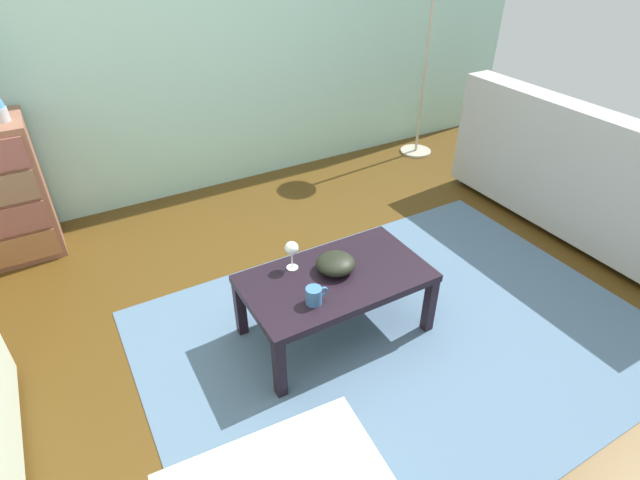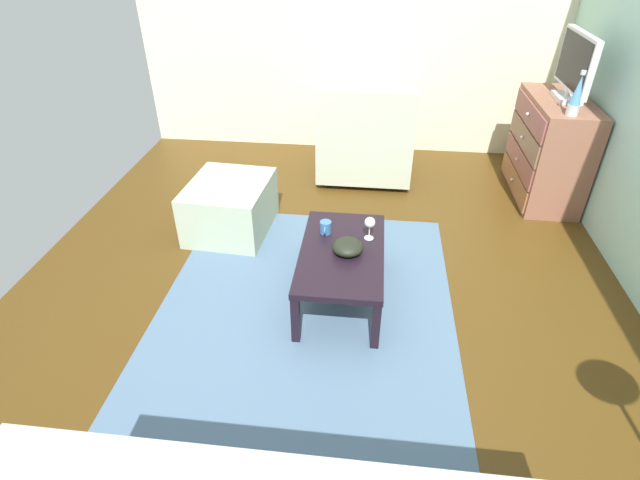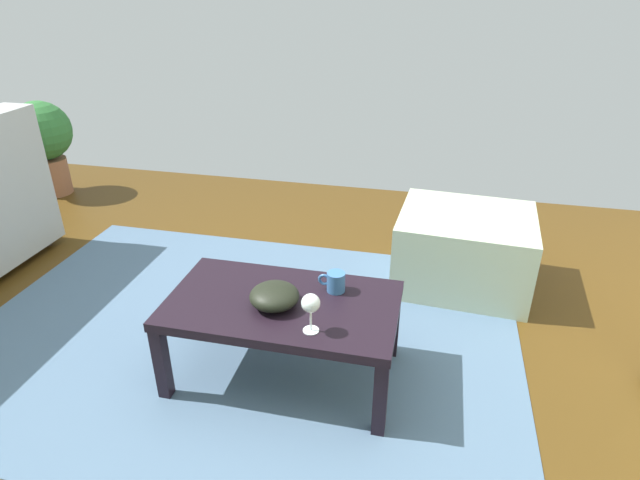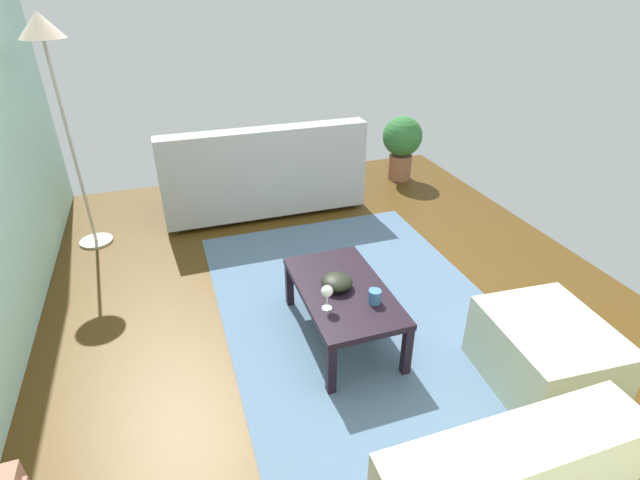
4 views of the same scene
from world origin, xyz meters
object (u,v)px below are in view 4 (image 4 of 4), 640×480
Objects in this scene: mug at (375,296)px; standing_lamp at (46,51)px; coffee_table at (343,294)px; potted_plant at (402,142)px; bowl_decorative at (337,282)px; couch_large at (261,175)px; ottoman at (545,354)px; wine_glass at (327,292)px.

standing_lamp is (2.05, 1.75, 1.18)m from mug.
coffee_table is 1.29× the size of potted_plant.
coffee_table is 4.73× the size of bowl_decorative.
bowl_decorative is at bearing 144.92° from potted_plant.
coffee_table is at bearing -118.42° from bowl_decorative.
couch_large is 3.02m from ottoman.
standing_lamp reaches higher than coffee_table.
ottoman is at bearing -117.78° from wine_glass.
wine_glass is 1.38× the size of mug.
wine_glass reaches higher than mug.
ottoman is at bearing -160.53° from couch_large.
standing_lamp reaches higher than wine_glass.
bowl_decorative is (0.02, 0.04, 0.09)m from coffee_table.
standing_lamp reaches higher than potted_plant.
couch_large reaches higher than wine_glass.
ottoman is (-0.55, -0.82, -0.21)m from mug.
wine_glass is 1.28m from ottoman.
ottoman is at bearing -135.39° from standing_lamp.
couch_large reaches higher than coffee_table.
wine_glass is 0.22× the size of ottoman.
bowl_decorative is (0.18, -0.13, -0.07)m from wine_glass.
mug is 1.01m from ottoman.
couch_large is at bearing 19.47° from ottoman.
mug is 2.95m from potted_plant.
potted_plant is (0.50, -3.23, -1.16)m from standing_lamp.
mug reaches higher than ottoman.
coffee_table is 0.50× the size of standing_lamp.
coffee_table is at bearing -178.33° from couch_large.
mug is at bearing -96.42° from wine_glass.
standing_lamp is at bearing 41.14° from coffee_table.
couch_large is 1.03× the size of standing_lamp.
standing_lamp is (2.60, 2.57, 1.39)m from ottoman.
bowl_decorative is at bearing 37.07° from mug.
mug is at bearing -175.38° from couch_large.
coffee_table is at bearing -45.77° from wine_glass.
wine_glass is (-0.16, 0.16, 0.16)m from coffee_table.
standing_lamp is at bearing 35.87° from wine_glass.
potted_plant is (0.26, -1.67, 0.09)m from couch_large.
standing_lamp is (-0.24, 1.56, 1.25)m from couch_large.
wine_glass is 0.08× the size of standing_lamp.
wine_glass is 0.08× the size of couch_large.
wine_glass is 0.80× the size of bowl_decorative.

